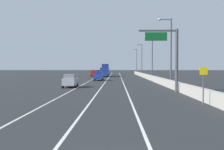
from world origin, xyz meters
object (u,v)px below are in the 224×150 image
at_px(lamp_post_right_fourth, 141,58).
at_px(lamp_post_right_fifth, 136,60).
at_px(car_blue_1, 99,76).
at_px(car_black_2, 98,73).
at_px(lamp_post_right_third, 151,54).
at_px(car_silver_4, 70,81).
at_px(overhead_sign_gantry, 170,52).
at_px(lamp_post_right_second, 169,47).
at_px(speed_advisory_sign, 203,83).
at_px(car_white_3, 107,72).
at_px(box_truck, 105,71).
at_px(car_red_0, 94,73).

bearing_deg(lamp_post_right_fourth, lamp_post_right_fifth, 89.87).
bearing_deg(car_blue_1, lamp_post_right_fourth, 66.74).
bearing_deg(car_black_2, lamp_post_right_third, -63.56).
bearing_deg(car_silver_4, overhead_sign_gantry, -28.27).
height_order(lamp_post_right_second, lamp_post_right_third, same).
xyz_separation_m(speed_advisory_sign, car_white_3, (-10.45, 74.89, -0.75)).
relative_size(car_white_3, car_silver_4, 1.11).
relative_size(lamp_post_right_third, car_blue_1, 2.51).
relative_size(lamp_post_right_fifth, box_truck, 1.16).
bearing_deg(lamp_post_right_third, lamp_post_right_fifth, 90.34).
bearing_deg(car_blue_1, lamp_post_right_second, -54.45).
height_order(car_white_3, car_silver_4, car_white_3).
bearing_deg(car_blue_1, box_truck, 89.10).
height_order(lamp_post_right_third, lamp_post_right_fifth, same).
bearing_deg(lamp_post_right_fourth, lamp_post_right_third, -89.19).
height_order(car_black_2, box_truck, box_truck).
bearing_deg(car_silver_4, speed_advisory_sign, -51.85).
bearing_deg(speed_advisory_sign, car_white_3, 97.95).
bearing_deg(car_silver_4, car_black_2, 90.11).
relative_size(speed_advisory_sign, box_truck, 0.33).
height_order(lamp_post_right_third, car_red_0, lamp_post_right_third).
height_order(car_red_0, car_black_2, car_red_0).
relative_size(overhead_sign_gantry, lamp_post_right_fourth, 0.72).
height_order(speed_advisory_sign, lamp_post_right_fourth, lamp_post_right_fourth).
xyz_separation_m(lamp_post_right_fifth, car_blue_1, (-12.02, -50.18, -5.00)).
xyz_separation_m(car_blue_1, car_white_3, (0.33, 38.68, 0.02)).
bearing_deg(lamp_post_right_second, lamp_post_right_fifth, 90.04).
bearing_deg(car_silver_4, lamp_post_right_fourth, 72.35).
bearing_deg(car_red_0, overhead_sign_gantry, -74.71).
relative_size(car_blue_1, car_black_2, 0.87).
bearing_deg(lamp_post_right_third, car_black_2, 116.44).
height_order(overhead_sign_gantry, car_white_3, overhead_sign_gantry).
bearing_deg(car_white_3, lamp_post_right_third, -70.20).
xyz_separation_m(lamp_post_right_second, lamp_post_right_fourth, (-0.09, 44.71, 0.00)).
xyz_separation_m(lamp_post_right_third, car_blue_1, (-12.28, -5.48, -5.00)).
xyz_separation_m(speed_advisory_sign, car_silver_4, (-13.67, 17.40, -0.80)).
distance_m(lamp_post_right_second, car_black_2, 55.37).
distance_m(car_white_3, box_truck, 16.31).
bearing_deg(car_red_0, lamp_post_right_fourth, 18.06).
relative_size(overhead_sign_gantry, lamp_post_right_fifth, 0.72).
distance_m(lamp_post_right_fifth, car_red_0, 31.51).
distance_m(overhead_sign_gantry, car_red_0, 50.80).
relative_size(lamp_post_right_fourth, car_black_2, 2.18).
height_order(lamp_post_right_fifth, box_truck, lamp_post_right_fifth).
bearing_deg(car_blue_1, overhead_sign_gantry, -68.26).
distance_m(lamp_post_right_third, lamp_post_right_fourth, 22.35).
bearing_deg(car_silver_4, lamp_post_right_third, 58.03).
xyz_separation_m(lamp_post_right_fifth, box_truck, (-11.66, -27.80, -4.22)).
bearing_deg(lamp_post_right_fifth, car_blue_1, -103.47).
distance_m(car_red_0, car_blue_1, 23.14).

